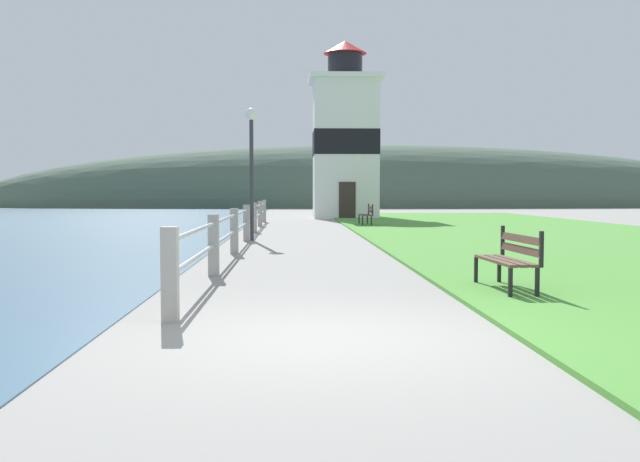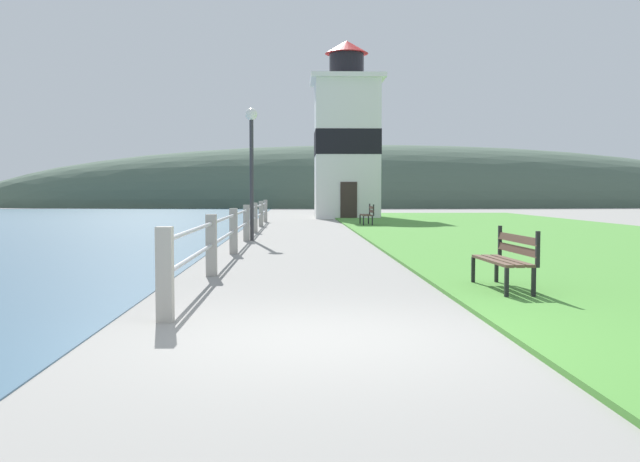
{
  "view_description": "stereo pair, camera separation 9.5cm",
  "coord_description": "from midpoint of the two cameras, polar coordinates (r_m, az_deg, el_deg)",
  "views": [
    {
      "loc": [
        -0.37,
        -7.0,
        1.47
      ],
      "look_at": [
        0.44,
        14.12,
        0.3
      ],
      "focal_mm": 40.0,
      "sensor_mm": 36.0,
      "label": 1
    },
    {
      "loc": [
        -0.27,
        -7.0,
        1.47
      ],
      "look_at": [
        0.44,
        14.12,
        0.3
      ],
      "focal_mm": 40.0,
      "sensor_mm": 36.0,
      "label": 2
    }
  ],
  "objects": [
    {
      "name": "seawall_railing",
      "position": [
        21.31,
        -5.78,
        0.87
      ],
      "size": [
        0.18,
        26.67,
        1.08
      ],
      "color": "#A8A399",
      "rests_on": "ground_plane"
    },
    {
      "name": "park_bench_midway",
      "position": [
        30.63,
        3.96,
        1.41
      ],
      "size": [
        0.47,
        1.65,
        0.94
      ],
      "rotation": [
        0.0,
        0.0,
        3.14
      ],
      "color": "brown",
      "rests_on": "ground_plane"
    },
    {
      "name": "grass_verge",
      "position": [
        24.61,
        17.45,
        -0.33
      ],
      "size": [
        12.0,
        48.51,
        0.06
      ],
      "color": "#4C8E38",
      "rests_on": "ground_plane"
    },
    {
      "name": "distant_hillside",
      "position": [
        69.85,
        4.9,
        1.94
      ],
      "size": [
        80.0,
        16.0,
        12.0
      ],
      "color": "#475B4C",
      "rests_on": "ground_plane"
    },
    {
      "name": "park_bench_near",
      "position": [
        10.66,
        15.02,
        -1.96
      ],
      "size": [
        0.53,
        1.62,
        0.94
      ],
      "rotation": [
        0.0,
        0.0,
        3.18
      ],
      "color": "brown",
      "rests_on": "ground_plane"
    },
    {
      "name": "lighthouse",
      "position": [
        40.25,
        2.2,
        7.27
      ],
      "size": [
        4.04,
        4.04,
        9.87
      ],
      "color": "white",
      "rests_on": "ground_plane"
    },
    {
      "name": "lamp_post",
      "position": [
        21.52,
        -5.37,
        6.53
      ],
      "size": [
        0.36,
        0.36,
        3.96
      ],
      "color": "#333338",
      "rests_on": "ground_plane"
    },
    {
      "name": "ground_plane",
      "position": [
        7.16,
        0.68,
        -8.65
      ],
      "size": [
        160.0,
        160.0,
        0.0
      ],
      "primitive_type": "plane",
      "color": "gray"
    }
  ]
}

